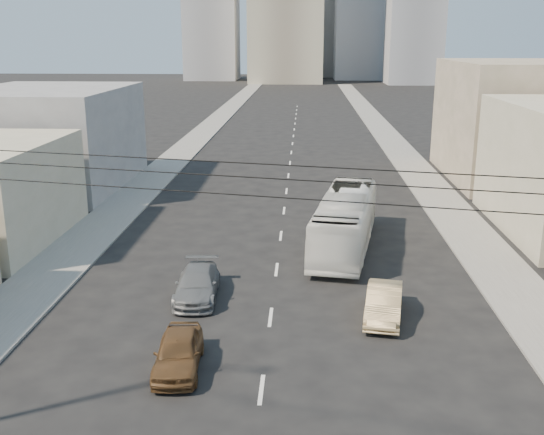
# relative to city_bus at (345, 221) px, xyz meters

# --- Properties ---
(sidewalk_left) EXTENTS (3.50, 180.00, 0.12)m
(sidewalk_left) POSITION_rel_city_bus_xyz_m (-15.56, 46.18, -1.57)
(sidewalk_left) COLOR slate
(sidewalk_left) RESTS_ON ground
(sidewalk_right) EXTENTS (3.50, 180.00, 0.12)m
(sidewalk_right) POSITION_rel_city_bus_xyz_m (7.94, 46.18, -1.57)
(sidewalk_right) COLOR slate
(sidewalk_right) RESTS_ON ground
(lane_dashes) EXTENTS (0.15, 104.00, 0.01)m
(lane_dashes) POSITION_rel_city_bus_xyz_m (-3.81, 29.18, -1.62)
(lane_dashes) COLOR silver
(lane_dashes) RESTS_ON ground
(city_bus) EXTENTS (4.67, 12.00, 3.26)m
(city_bus) POSITION_rel_city_bus_xyz_m (0.00, 0.00, 0.00)
(city_bus) COLOR silver
(city_bus) RESTS_ON ground
(sedan_brown) EXTENTS (1.92, 4.20, 1.40)m
(sedan_brown) POSITION_rel_city_bus_xyz_m (-6.96, -14.54, -0.93)
(sedan_brown) COLOR brown
(sedan_brown) RESTS_ON ground
(sedan_tan) EXTENTS (2.17, 4.48, 1.42)m
(sedan_tan) POSITION_rel_city_bus_xyz_m (1.14, -9.63, -0.92)
(sedan_tan) COLOR tan
(sedan_tan) RESTS_ON ground
(sedan_grey) EXTENTS (2.14, 4.82, 1.37)m
(sedan_grey) POSITION_rel_city_bus_xyz_m (-7.37, -7.81, -0.94)
(sedan_grey) COLOR slate
(sedan_grey) RESTS_ON ground
(overhead_wires) EXTENTS (23.01, 5.02, 0.72)m
(overhead_wires) POSITION_rel_city_bus_xyz_m (-3.81, -22.32, 7.34)
(overhead_wires) COLOR black
(overhead_wires) RESTS_ON ground
(bldg_right_far) EXTENTS (12.00, 16.00, 10.00)m
(bldg_right_far) POSITION_rel_city_bus_xyz_m (16.19, 20.18, 3.37)
(bldg_right_far) COLOR gray
(bldg_right_far) RESTS_ON ground
(bldg_left_far) EXTENTS (12.00, 16.00, 8.00)m
(bldg_left_far) POSITION_rel_city_bus_xyz_m (-23.31, 15.18, 2.37)
(bldg_left_far) COLOR gray
(bldg_left_far) RESTS_ON ground
(midrise_ne) EXTENTS (16.00, 16.00, 40.00)m
(midrise_ne) POSITION_rel_city_bus_xyz_m (14.19, 161.18, 18.37)
(midrise_ne) COLOR gray
(midrise_ne) RESTS_ON ground
(midrise_nw) EXTENTS (15.00, 15.00, 34.00)m
(midrise_nw) POSITION_rel_city_bus_xyz_m (-29.81, 156.18, 15.37)
(midrise_nw) COLOR gray
(midrise_nw) RESTS_ON ground
(midrise_back) EXTENTS (18.00, 18.00, 44.00)m
(midrise_back) POSITION_rel_city_bus_xyz_m (2.19, 176.18, 20.37)
(midrise_back) COLOR gray
(midrise_back) RESTS_ON ground
(midrise_east) EXTENTS (14.00, 14.00, 28.00)m
(midrise_east) POSITION_rel_city_bus_xyz_m (26.19, 141.18, 12.37)
(midrise_east) COLOR gray
(midrise_east) RESTS_ON ground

